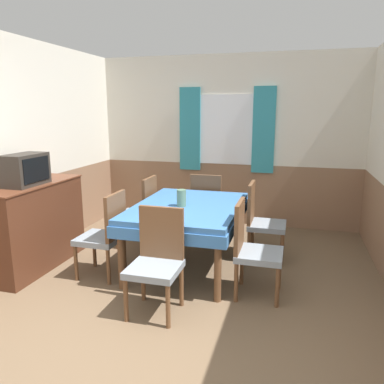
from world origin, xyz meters
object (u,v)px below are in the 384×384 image
at_px(chair_right_near, 252,247).
at_px(chair_head_near, 157,258).
at_px(chair_left_near, 106,233).
at_px(tv, 25,170).
at_px(sideboard, 35,225).
at_px(chair_left_far, 141,210).
at_px(vase, 181,198).
at_px(chair_head_window, 208,205).
at_px(chair_right_far, 261,219).
at_px(dining_table, 188,214).

distance_m(chair_right_near, chair_head_near, 0.94).
xyz_separation_m(chair_left_near, tv, (-0.88, -0.08, 0.66)).
bearing_deg(sideboard, chair_left_far, 46.25).
bearing_deg(vase, chair_left_far, 142.61).
bearing_deg(chair_head_near, chair_head_window, -90.00).
bearing_deg(vase, chair_right_far, 33.78).
relative_size(chair_right_near, tv, 1.89).
relative_size(dining_table, chair_right_near, 1.72).
distance_m(chair_right_far, vase, 1.06).
distance_m(dining_table, chair_right_near, 0.93).
bearing_deg(chair_head_window, chair_left_near, -117.89).
height_order(chair_right_near, chair_head_window, same).
relative_size(chair_left_near, chair_head_window, 1.00).
xyz_separation_m(chair_right_far, vase, (-0.83, -0.56, 0.34)).
bearing_deg(chair_right_near, chair_head_near, -56.62).
height_order(chair_right_near, vase, chair_right_near).
height_order(chair_left_near, chair_right_far, same).
distance_m(chair_left_near, sideboard, 0.90).
relative_size(sideboard, tv, 2.64).
relative_size(dining_table, chair_head_window, 1.72).
bearing_deg(chair_left_near, chair_head_window, -27.89).
xyz_separation_m(dining_table, chair_head_window, (0.00, 1.00, -0.14)).
bearing_deg(dining_table, chair_right_near, -31.61).
bearing_deg(dining_table, tv, -161.45).
xyz_separation_m(chair_left_far, chair_head_near, (0.78, -1.48, 0.00)).
bearing_deg(chair_right_near, vase, -115.87).
height_order(chair_left_near, chair_head_window, same).
xyz_separation_m(dining_table, chair_head_near, (0.00, -1.00, -0.14)).
height_order(dining_table, chair_head_near, chair_head_near).
xyz_separation_m(chair_right_far, sideboard, (-2.46, -0.94, 0.01)).
distance_m(chair_left_near, tv, 1.10).
bearing_deg(chair_head_near, chair_left_far, -62.11).
relative_size(chair_head_near, sideboard, 0.71).
xyz_separation_m(chair_right_far, chair_head_window, (-0.78, 0.51, 0.00)).
height_order(dining_table, chair_right_far, chair_right_far).
bearing_deg(chair_head_window, chair_left_far, -146.62).
height_order(chair_left_far, vase, chair_left_far).
height_order(chair_left_far, chair_head_window, same).
distance_m(dining_table, chair_head_near, 1.01).
height_order(chair_right_far, sideboard, sideboard).
xyz_separation_m(chair_left_far, chair_head_window, (0.78, 0.51, 0.00)).
height_order(chair_right_far, chair_head_window, same).
bearing_deg(chair_head_near, sideboard, -17.66).
distance_m(chair_left_near, chair_right_near, 1.56).
relative_size(chair_head_window, chair_head_near, 1.00).
relative_size(chair_left_near, sideboard, 0.71).
distance_m(sideboard, tv, 0.66).
relative_size(chair_head_window, vase, 5.01).
relative_size(chair_right_near, chair_head_window, 1.00).
xyz_separation_m(chair_right_near, tv, (-2.44, -0.08, 0.66)).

